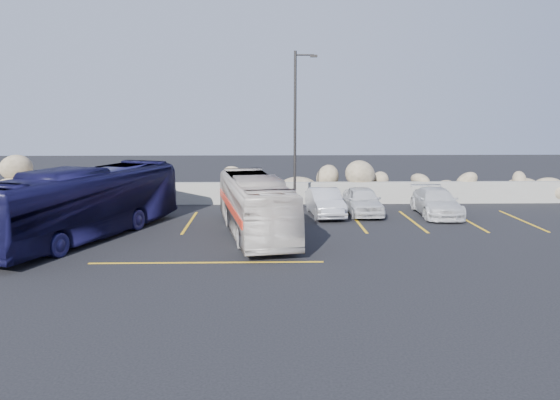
{
  "coord_description": "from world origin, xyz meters",
  "views": [
    {
      "loc": [
        1.04,
        -17.85,
        5.14
      ],
      "look_at": [
        1.61,
        4.0,
        1.53
      ],
      "focal_mm": 35.0,
      "sensor_mm": 36.0,
      "label": 1
    }
  ],
  "objects_px": {
    "car_a": "(362,201)",
    "car_b": "(325,202)",
    "vintage_bus": "(255,205)",
    "car_c": "(436,202)",
    "lamppost": "(296,127)",
    "tour_coach": "(84,203)"
  },
  "relations": [
    {
      "from": "car_a",
      "to": "car_c",
      "type": "height_order",
      "value": "car_a"
    },
    {
      "from": "vintage_bus",
      "to": "car_a",
      "type": "xyz_separation_m",
      "value": [
        5.27,
        4.29,
        -0.55
      ]
    },
    {
      "from": "vintage_bus",
      "to": "car_a",
      "type": "height_order",
      "value": "vintage_bus"
    },
    {
      "from": "car_c",
      "to": "car_b",
      "type": "bearing_deg",
      "value": -178.34
    },
    {
      "from": "vintage_bus",
      "to": "car_c",
      "type": "height_order",
      "value": "vintage_bus"
    },
    {
      "from": "car_c",
      "to": "vintage_bus",
      "type": "bearing_deg",
      "value": -153.94
    },
    {
      "from": "lamppost",
      "to": "vintage_bus",
      "type": "relative_size",
      "value": 0.9
    },
    {
      "from": "tour_coach",
      "to": "car_c",
      "type": "distance_m",
      "value": 16.36
    },
    {
      "from": "vintage_bus",
      "to": "lamppost",
      "type": "bearing_deg",
      "value": 58.33
    },
    {
      "from": "car_c",
      "to": "tour_coach",
      "type": "bearing_deg",
      "value": -161.88
    },
    {
      "from": "car_a",
      "to": "car_c",
      "type": "relative_size",
      "value": 0.88
    },
    {
      "from": "car_a",
      "to": "car_b",
      "type": "relative_size",
      "value": 1.0
    },
    {
      "from": "car_b",
      "to": "lamppost",
      "type": "bearing_deg",
      "value": 138.74
    },
    {
      "from": "tour_coach",
      "to": "lamppost",
      "type": "bearing_deg",
      "value": 53.42
    },
    {
      "from": "lamppost",
      "to": "car_a",
      "type": "distance_m",
      "value": 4.93
    },
    {
      "from": "tour_coach",
      "to": "car_a",
      "type": "xyz_separation_m",
      "value": [
        12.14,
        4.84,
        -0.76
      ]
    },
    {
      "from": "vintage_bus",
      "to": "car_b",
      "type": "xyz_separation_m",
      "value": [
        3.36,
        3.96,
        -0.57
      ]
    },
    {
      "from": "vintage_bus",
      "to": "car_c",
      "type": "distance_m",
      "value": 9.69
    },
    {
      "from": "lamppost",
      "to": "tour_coach",
      "type": "relative_size",
      "value": 0.77
    },
    {
      "from": "lamppost",
      "to": "car_a",
      "type": "relative_size",
      "value": 1.99
    },
    {
      "from": "lamppost",
      "to": "tour_coach",
      "type": "bearing_deg",
      "value": -147.97
    },
    {
      "from": "vintage_bus",
      "to": "tour_coach",
      "type": "bearing_deg",
      "value": 174.63
    }
  ]
}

